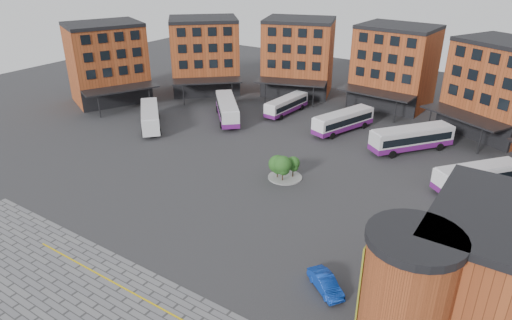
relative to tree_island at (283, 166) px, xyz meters
The scene contains 12 objects.
ground 11.75m from the tree_island, 99.55° to the right, with size 160.00×160.00×0.00m, color #28282B.
yellow_line 25.51m from the tree_island, 89.83° to the right, with size 26.00×0.15×0.02m, color gold.
main_building 28.14m from the tree_island, 104.03° to the left, with size 94.14×42.48×14.60m.
east_building 30.64m from the tree_island, 28.43° to the right, with size 17.40×15.40×10.60m.
tree_island is the anchor object (origin of this frame).
bus_a 27.86m from the tree_island, behind, with size 10.38×10.02×3.32m.
bus_b 23.76m from the tree_island, 144.07° to the left, with size 10.60×11.20×3.54m.
bus_c 25.46m from the tree_island, 119.01° to the left, with size 3.17×10.58×2.94m.
bus_d 19.81m from the tree_island, 91.26° to the left, with size 6.31×11.83×3.27m.
bus_e 21.21m from the tree_island, 58.93° to the left, with size 9.99×11.78×3.56m.
bus_f 23.73m from the tree_island, 27.41° to the left, with size 9.18×10.40×3.19m.
blue_car 21.00m from the tree_island, 49.15° to the right, with size 1.51×4.33×1.43m, color #0C34A6.
Camera 1 is at (27.83, -33.66, 27.13)m, focal length 32.00 mm.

